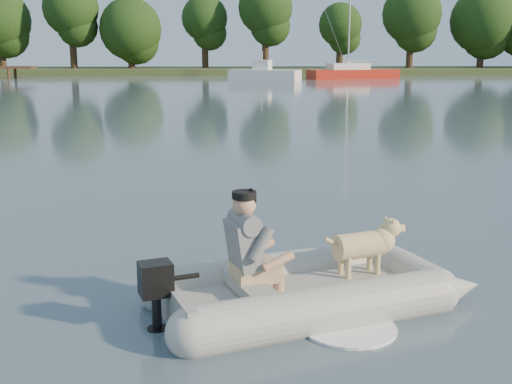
{
  "coord_description": "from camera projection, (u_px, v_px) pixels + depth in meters",
  "views": [
    {
      "loc": [
        -0.37,
        -5.85,
        2.48
      ],
      "look_at": [
        -0.0,
        1.9,
        0.75
      ],
      "focal_mm": 45.0,
      "sensor_mm": 36.0,
      "label": 1
    }
  ],
  "objects": [
    {
      "name": "water",
      "position": [
        265.0,
        309.0,
        6.26
      ],
      "size": [
        160.0,
        160.0,
        0.0
      ],
      "primitive_type": "plane",
      "color": "slate",
      "rests_on": "ground"
    },
    {
      "name": "shore_bank",
      "position": [
        229.0,
        71.0,
        66.65
      ],
      "size": [
        160.0,
        12.0,
        0.7
      ],
      "primitive_type": "cube",
      "color": "#47512D",
      "rests_on": "water"
    },
    {
      "name": "treeline",
      "position": [
        318.0,
        21.0,
        65.06
      ],
      "size": [
        91.72,
        7.35,
        9.27
      ],
      "color": "#332316",
      "rests_on": "shore_bank"
    },
    {
      "name": "dinghy",
      "position": [
        310.0,
        252.0,
        6.27
      ],
      "size": [
        5.45,
        4.86,
        1.29
      ],
      "primitive_type": null,
      "rotation": [
        0.0,
        0.0,
        0.34
      ],
      "color": "#A7A6A1",
      "rests_on": "water"
    },
    {
      "name": "man",
      "position": [
        246.0,
        241.0,
        6.03
      ],
      "size": [
        0.82,
        0.76,
        0.99
      ],
      "primitive_type": null,
      "rotation": [
        0.0,
        0.0,
        0.34
      ],
      "color": "slate",
      "rests_on": "dinghy"
    },
    {
      "name": "dog",
      "position": [
        360.0,
        250.0,
        6.54
      ],
      "size": [
        0.91,
        0.58,
        0.57
      ],
      "primitive_type": null,
      "rotation": [
        0.0,
        0.0,
        0.34
      ],
      "color": "tan",
      "rests_on": "dinghy"
    },
    {
      "name": "outboard_motor",
      "position": [
        156.0,
        299.0,
        5.75
      ],
      "size": [
        0.45,
        0.38,
        0.73
      ],
      "primitive_type": null,
      "rotation": [
        0.0,
        0.0,
        0.34
      ],
      "color": "black",
      "rests_on": "dinghy"
    },
    {
      "name": "motorboat",
      "position": [
        265.0,
        67.0,
        51.19
      ],
      "size": [
        6.17,
        4.22,
        2.44
      ],
      "primitive_type": null,
      "rotation": [
        0.0,
        0.0,
        -0.38
      ],
      "color": "white",
      "rests_on": "water"
    },
    {
      "name": "sailboat",
      "position": [
        352.0,
        73.0,
        55.4
      ],
      "size": [
        8.15,
        4.2,
        10.75
      ],
      "rotation": [
        0.0,
        0.0,
        0.25
      ],
      "color": "#AF2114",
      "rests_on": "water"
    }
  ]
}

